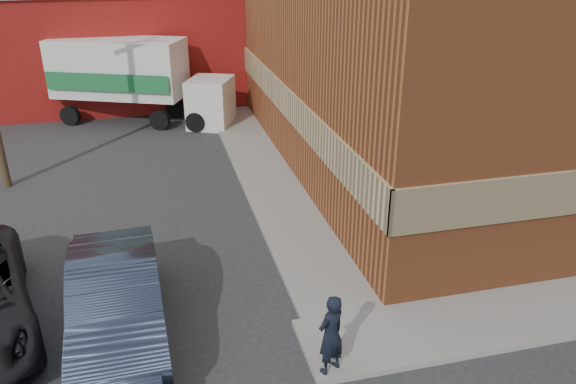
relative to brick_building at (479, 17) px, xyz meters
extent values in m
plane|color=#28282B|center=(-8.50, -9.00, -4.68)|extent=(90.00, 90.00, 0.00)
cube|color=#964926|center=(0.00, 0.00, -0.18)|extent=(14.00, 18.00, 9.00)
cube|color=#D6B783|center=(-7.04, 0.00, -2.38)|extent=(0.08, 18.16, 1.00)
cube|color=gray|center=(-7.90, 0.00, -4.62)|extent=(1.80, 18.00, 0.12)
cube|color=maroon|center=(-14.50, 11.00, -2.18)|extent=(16.00, 8.00, 5.00)
imported|color=black|center=(-8.70, -10.55, -3.79)|extent=(0.67, 0.59, 1.55)
imported|color=#283043|center=(-12.34, -8.50, -3.89)|extent=(1.92, 4.91, 1.59)
cube|color=white|center=(-12.50, 6.41, -2.39)|extent=(5.82, 4.15, 2.34)
cube|color=#1D6D38|center=(-12.93, 5.41, -2.75)|extent=(4.79, 2.11, 0.72)
cube|color=white|center=(-9.28, 5.00, -3.69)|extent=(2.28, 2.47, 1.98)
cylinder|color=black|center=(-14.67, 6.38, -4.28)|extent=(0.85, 0.57, 0.81)
cylinder|color=black|center=(-13.95, 8.03, -4.28)|extent=(0.85, 0.57, 0.81)
cylinder|color=black|center=(-11.04, 4.79, -4.28)|extent=(0.85, 0.57, 0.81)
cylinder|color=black|center=(-10.32, 6.44, -4.28)|extent=(0.85, 0.57, 0.81)
cylinder|color=black|center=(-9.64, 4.17, -4.28)|extent=(0.85, 0.57, 0.81)
cylinder|color=black|center=(-8.92, 5.82, -4.28)|extent=(0.85, 0.57, 0.81)
camera|label=1|loc=(-11.31, -17.96, 2.42)|focal=35.00mm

